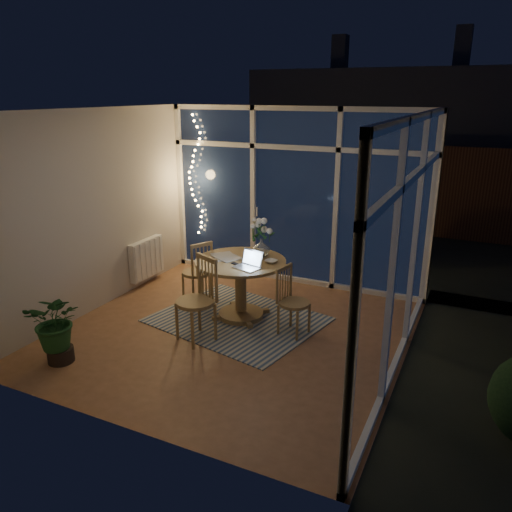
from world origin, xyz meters
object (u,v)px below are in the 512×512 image
dining_table (241,289)px  chair_front (195,300)px  chair_right (294,301)px  potted_plant (57,330)px  flower_vase (261,248)px  chair_left (197,271)px  laptop (246,259)px

dining_table → chair_front: (-0.19, -0.78, 0.12)m
chair_right → chair_front: size_ratio=0.84×
chair_front → potted_plant: 1.50m
potted_plant → chair_front: bearing=44.8°
flower_vase → potted_plant: (-1.42, -2.09, -0.50)m
chair_left → flower_vase: bearing=121.9°
dining_table → chair_right: chair_right is taller
chair_left → potted_plant: size_ratio=1.19×
laptop → dining_table: bearing=145.6°
flower_vase → potted_plant: flower_vase is taller
chair_left → chair_front: (0.59, -0.97, 0.06)m
chair_front → laptop: chair_front is taller
chair_left → flower_vase: 1.04m
chair_right → potted_plant: (-2.04, -1.69, -0.04)m
flower_vase → potted_plant: 2.58m
dining_table → chair_left: chair_left is taller
chair_left → flower_vase: size_ratio=4.30×
chair_right → chair_front: bearing=135.1°
chair_front → chair_left: bearing=144.4°
chair_front → potted_plant: (-1.06, -1.06, -0.13)m
dining_table → flower_vase: (0.17, 0.26, 0.49)m
chair_right → potted_plant: 2.65m
chair_left → chair_front: size_ratio=0.89×
chair_front → dining_table: bearing=99.6°
dining_table → laptop: 0.59m
chair_left → chair_front: bearing=59.4°
chair_right → laptop: laptop is taller
chair_left → laptop: laptop is taller
dining_table → chair_front: size_ratio=1.13×
flower_vase → potted_plant: bearing=-124.2°
flower_vase → chair_right: bearing=-33.1°
chair_left → flower_vase: (0.95, 0.06, 0.43)m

